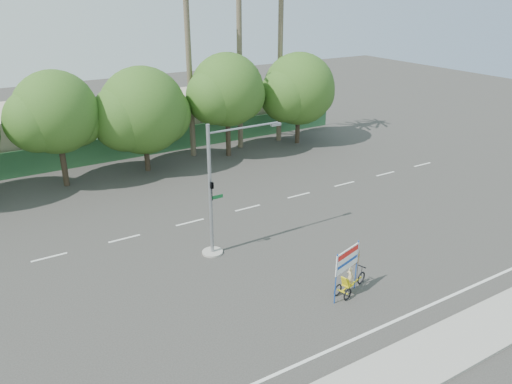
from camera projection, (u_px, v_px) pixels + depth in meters
ground at (295, 274)px, 24.45m from camera, size 120.00×120.00×0.00m
sidewalk_near at (412, 366)px, 18.50m from camera, size 50.00×2.40×0.12m
fence at (144, 144)px, 41.04m from camera, size 38.00×0.08×2.00m
building_left at (2, 137)px, 39.43m from camera, size 12.00×8.00×4.00m
building_right at (207, 112)px, 48.11m from camera, size 14.00×8.00×3.60m
tree_left at (55, 115)px, 33.35m from camera, size 6.66×5.60×8.07m
tree_center at (142, 113)px, 36.45m from camera, size 7.62×6.40×7.85m
tree_right at (227, 93)px, 39.50m from camera, size 6.90×5.80×8.36m
tree_far_right at (298, 91)px, 43.07m from camera, size 7.38×6.20×7.94m
palm_tall at (239, 21)px, 39.65m from camera, size 3.73×3.79×17.45m
palm_mid at (281, 33)px, 41.97m from camera, size 3.73×3.79×15.45m
palm_short at (188, 45)px, 38.12m from camera, size 3.73×3.79×14.45m
traffic_signal at (216, 201)px, 25.42m from camera, size 4.72×1.10×7.00m
trike_billboard at (349, 274)px, 22.59m from camera, size 2.50×1.01×2.54m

